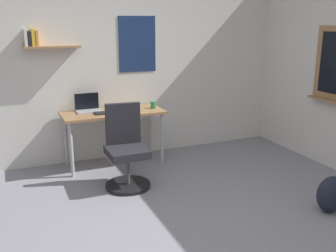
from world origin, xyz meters
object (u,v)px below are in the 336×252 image
laptop (88,107)px  backpack (331,194)px  keyboard (109,112)px  computer_mouse (130,110)px  office_chair (126,152)px  coffee_mug (153,105)px  desk (113,118)px

laptop → backpack: 3.05m
keyboard → computer_mouse: size_ratio=3.56×
computer_mouse → office_chair: bearing=-112.4°
laptop → coffee_mug: (0.85, -0.16, -0.01)m
office_chair → coffee_mug: 0.99m
laptop → computer_mouse: size_ratio=2.98×
laptop → coffee_mug: size_ratio=3.37×
desk → coffee_mug: coffee_mug is taller
backpack → keyboard: bearing=129.3°
laptop → coffee_mug: bearing=-10.6°
desk → backpack: bearing=-52.7°
laptop → computer_mouse: bearing=-22.2°
keyboard → office_chair: bearing=-88.8°
desk → office_chair: bearing=-94.2°
computer_mouse → coffee_mug: size_ratio=1.13×
backpack → office_chair: bearing=139.6°
coffee_mug → laptop: bearing=169.4°
office_chair → coffee_mug: (0.60, 0.70, 0.36)m
laptop → computer_mouse: (0.51, -0.21, -0.04)m
laptop → keyboard: 0.31m
laptop → backpack: laptop is taller
computer_mouse → desk: bearing=161.9°
laptop → keyboard: (0.23, -0.21, -0.04)m
office_chair → computer_mouse: office_chair is taller
office_chair → coffee_mug: office_chair is taller
computer_mouse → backpack: bearing=-55.7°
office_chair → keyboard: bearing=91.2°
keyboard → computer_mouse: bearing=0.0°
coffee_mug → keyboard: bearing=-175.4°
computer_mouse → coffee_mug: bearing=8.4°
coffee_mug → backpack: 2.46m
coffee_mug → backpack: size_ratio=0.24×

